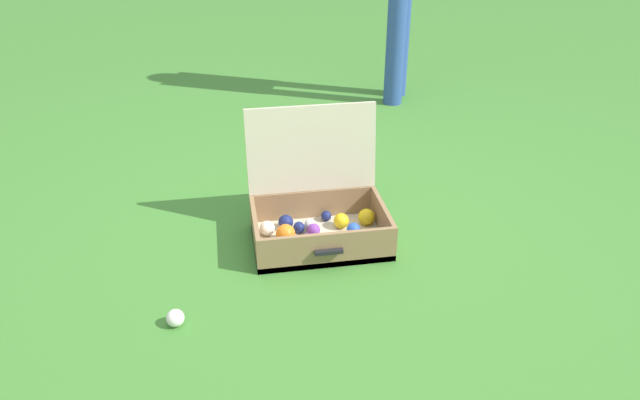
{
  "coord_description": "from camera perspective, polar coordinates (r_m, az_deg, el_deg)",
  "views": [
    {
      "loc": [
        -0.4,
        -2.12,
        1.35
      ],
      "look_at": [
        -0.05,
        -0.06,
        0.2
      ],
      "focal_mm": 33.73,
      "sensor_mm": 36.0,
      "label": 1
    }
  ],
  "objects": [
    {
      "name": "ground_plane",
      "position": [
        2.55,
        0.86,
        -3.2
      ],
      "size": [
        16.0,
        16.0,
        0.0
      ],
      "primitive_type": "plane",
      "color": "#3D7A2D"
    },
    {
      "name": "stray_ball_on_grass",
      "position": [
        2.11,
        -13.56,
        -10.83
      ],
      "size": [
        0.06,
        0.06,
        0.06
      ],
      "primitive_type": "sphere",
      "color": "white",
      "rests_on": "ground"
    },
    {
      "name": "open_suitcase",
      "position": [
        2.47,
        -0.22,
        -1.16
      ],
      "size": [
        0.54,
        0.44,
        0.52
      ],
      "color": "beige",
      "rests_on": "ground"
    }
  ]
}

